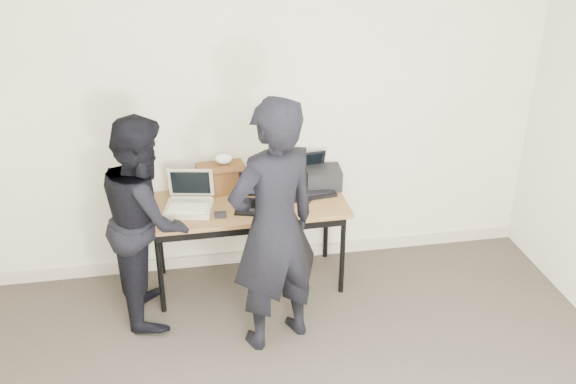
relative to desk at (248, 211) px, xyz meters
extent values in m
cube|color=beige|center=(0.16, 0.36, 0.69)|extent=(4.50, 0.05, 2.70)
cube|color=brown|center=(0.00, 0.01, 0.04)|extent=(1.51, 0.67, 0.03)
cylinder|color=black|center=(-0.69, -0.26, -0.32)|extent=(0.04, 0.04, 0.68)
cylinder|color=black|center=(0.69, -0.25, -0.32)|extent=(0.04, 0.04, 0.68)
cylinder|color=black|center=(-0.69, 0.27, -0.32)|extent=(0.04, 0.04, 0.68)
cylinder|color=black|center=(0.69, 0.28, -0.32)|extent=(0.04, 0.04, 0.68)
cube|color=black|center=(0.00, -0.27, -0.02)|extent=(1.40, 0.03, 0.06)
cube|color=#C0B799|center=(-0.44, -0.04, 0.08)|extent=(0.39, 0.34, 0.04)
cube|color=#F1E5CD|center=(-0.45, -0.07, 0.10)|extent=(0.30, 0.21, 0.01)
cube|color=#C0B799|center=(-0.41, 0.12, 0.22)|extent=(0.34, 0.12, 0.24)
cube|color=black|center=(-0.42, 0.11, 0.22)|extent=(0.29, 0.09, 0.19)
cube|color=#C0B799|center=(-0.42, 0.10, 0.10)|extent=(0.30, 0.08, 0.02)
cube|color=black|center=(0.06, -0.10, 0.07)|extent=(0.37, 0.31, 0.02)
cube|color=black|center=(0.05, -0.12, 0.08)|extent=(0.28, 0.20, 0.01)
cube|color=black|center=(0.10, 0.04, 0.19)|extent=(0.32, 0.15, 0.22)
cube|color=#26333F|center=(0.10, 0.04, 0.19)|extent=(0.27, 0.13, 0.18)
cube|color=black|center=(0.10, 0.02, 0.08)|extent=(0.27, 0.09, 0.02)
cube|color=black|center=(0.49, 0.11, 0.07)|extent=(0.41, 0.32, 0.03)
cube|color=black|center=(0.50, 0.07, 0.09)|extent=(0.33, 0.19, 0.01)
cube|color=black|center=(0.47, 0.28, 0.21)|extent=(0.39, 0.14, 0.25)
cube|color=black|center=(0.47, 0.28, 0.21)|extent=(0.33, 0.11, 0.21)
cube|color=black|center=(0.48, 0.24, 0.08)|extent=(0.34, 0.06, 0.02)
cube|color=brown|center=(-0.18, 0.23, 0.18)|extent=(0.38, 0.20, 0.24)
cube|color=brown|center=(-0.17, 0.17, 0.28)|extent=(0.37, 0.12, 0.07)
cube|color=brown|center=(-0.02, 0.25, 0.16)|extent=(0.03, 0.10, 0.02)
ellipsoid|color=white|center=(-0.15, 0.23, 0.34)|extent=(0.14, 0.12, 0.08)
cube|color=black|center=(0.63, 0.19, 0.14)|extent=(0.29, 0.25, 0.16)
cube|color=black|center=(-0.22, -0.17, 0.08)|extent=(0.09, 0.06, 0.03)
cube|color=black|center=(0.18, 0.22, 0.06)|extent=(0.25, 0.03, 0.01)
cube|color=black|center=(-0.43, 0.00, 0.06)|extent=(0.25, 0.23, 0.01)
cube|color=black|center=(0.30, -0.01, 0.06)|extent=(0.30, 0.16, 0.01)
cube|color=silver|center=(0.00, -0.11, 0.06)|extent=(0.20, 0.16, 0.01)
cube|color=black|center=(0.52, 0.02, 0.06)|extent=(0.16, 0.22, 0.01)
imported|color=black|center=(0.09, -0.70, 0.24)|extent=(0.77, 0.65, 1.79)
imported|color=black|center=(-0.75, -0.20, 0.11)|extent=(0.63, 0.79, 1.55)
cube|color=#BDB09D|center=(0.16, 0.32, -0.61)|extent=(4.50, 0.03, 0.10)
camera|label=1|loc=(-0.45, -4.30, 2.32)|focal=40.00mm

